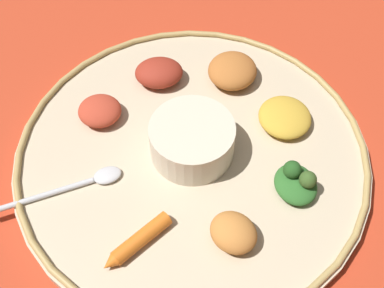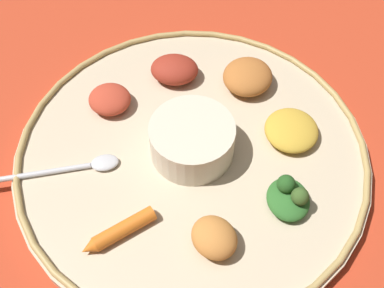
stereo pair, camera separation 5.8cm
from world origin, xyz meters
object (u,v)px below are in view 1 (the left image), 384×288
(center_bowl, at_px, (192,139))
(carrot_near_spoon, at_px, (137,241))
(spoon, at_px, (77,185))
(greens_pile, at_px, (296,182))

(center_bowl, height_order, carrot_near_spoon, center_bowl)
(spoon, height_order, greens_pile, greens_pile)
(center_bowl, bearing_deg, greens_pile, -126.22)
(spoon, bearing_deg, greens_pile, -102.92)
(spoon, height_order, carrot_near_spoon, carrot_near_spoon)
(center_bowl, relative_size, greens_pile, 1.81)
(spoon, xyz_separation_m, greens_pile, (-0.06, -0.25, 0.01))
(center_bowl, xyz_separation_m, carrot_near_spoon, (-0.11, 0.08, -0.02))
(spoon, bearing_deg, carrot_near_spoon, -146.44)
(center_bowl, relative_size, spoon, 0.65)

